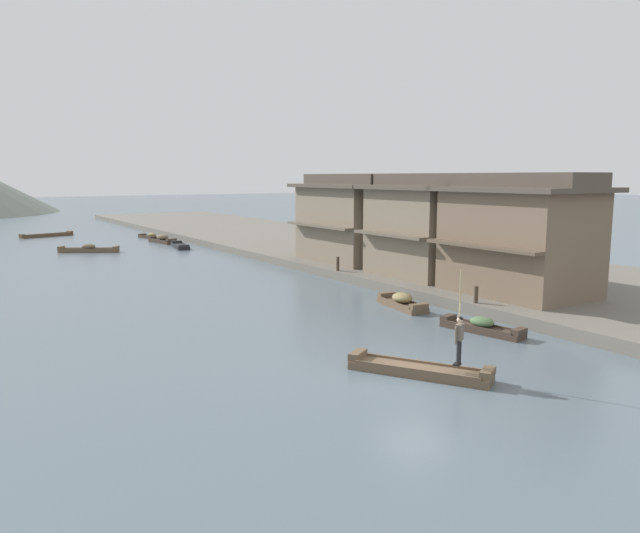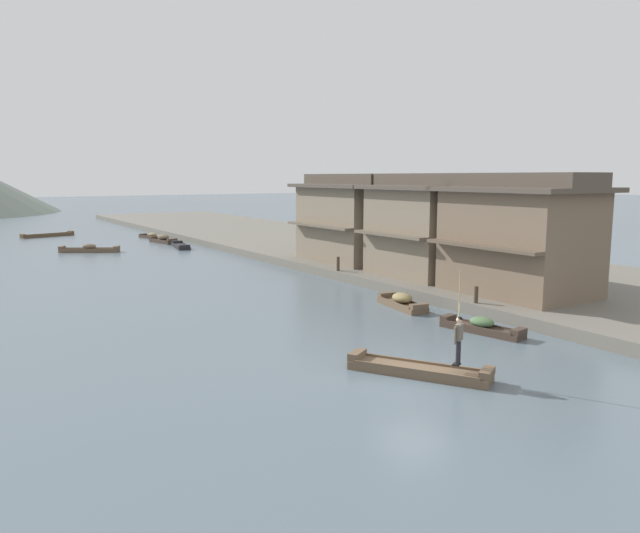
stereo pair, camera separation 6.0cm
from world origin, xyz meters
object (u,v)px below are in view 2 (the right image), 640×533
(boat_foreground_poled, at_px, (419,370))
(boat_midriver_drifting, at_px, (163,240))
(mooring_post_dock_near, at_px, (476,295))
(mooring_post_dock_mid, at_px, (338,264))
(house_waterfront_tall, at_px, (352,219))
(house_waterfront_second, at_px, (428,226))
(boat_moored_far, at_px, (181,246))
(boat_moored_third, at_px, (482,327))
(boat_moored_nearest, at_px, (153,237))
(boat_upstream_distant, at_px, (402,302))
(house_waterfront_nearest, at_px, (519,235))
(boat_midriver_upstream, at_px, (89,249))
(boat_moored_second, at_px, (48,235))
(boatman_person, at_px, (459,334))

(boat_foreground_poled, xyz_separation_m, boat_midriver_drifting, (5.64, 44.32, 0.15))
(mooring_post_dock_near, height_order, mooring_post_dock_mid, mooring_post_dock_mid)
(house_waterfront_tall, bearing_deg, house_waterfront_second, -88.30)
(boat_foreground_poled, xyz_separation_m, mooring_post_dock_near, (8.25, 5.33, 0.80))
(boat_moored_far, bearing_deg, boat_foreground_poled, -98.21)
(house_waterfront_second, relative_size, mooring_post_dock_near, 8.62)
(boat_foreground_poled, distance_m, boat_moored_third, 6.57)
(house_waterfront_second, bearing_deg, boat_moored_third, -121.03)
(house_waterfront_tall, bearing_deg, boat_moored_nearest, 101.54)
(boat_upstream_distant, distance_m, mooring_post_dock_near, 3.68)
(house_waterfront_nearest, xyz_separation_m, house_waterfront_second, (0.23, 7.04, 0.00))
(boat_upstream_distant, relative_size, house_waterfront_nearest, 0.46)
(house_waterfront_tall, bearing_deg, boat_foreground_poled, -119.75)
(boat_midriver_drifting, xyz_separation_m, house_waterfront_nearest, (6.18, -38.42, 3.24))
(boat_moored_third, height_order, boat_upstream_distant, boat_upstream_distant)
(boat_midriver_upstream, relative_size, house_waterfront_tall, 0.58)
(boat_upstream_distant, bearing_deg, house_waterfront_nearest, -23.72)
(house_waterfront_second, bearing_deg, house_waterfront_tall, 91.70)
(boat_upstream_distant, relative_size, mooring_post_dock_near, 4.46)
(mooring_post_dock_mid, bearing_deg, mooring_post_dock_near, -90.00)
(boat_moored_nearest, relative_size, boat_moored_second, 0.82)
(boat_midriver_upstream, bearing_deg, mooring_post_dock_mid, -65.89)
(boat_moored_nearest, distance_m, boat_moored_far, 9.75)
(boatman_person, relative_size, boat_midriver_drifting, 0.77)
(boat_midriver_upstream, bearing_deg, mooring_post_dock_near, -73.43)
(boat_moored_far, bearing_deg, boat_moored_third, -89.58)
(boat_moored_third, bearing_deg, boatman_person, -143.72)
(boat_moored_far, distance_m, boat_midriver_upstream, 7.93)
(boat_midriver_drifting, relative_size, boat_midriver_upstream, 0.82)
(boat_moored_nearest, bearing_deg, boat_upstream_distant, -89.67)
(boat_moored_nearest, bearing_deg, boat_moored_third, -90.08)
(boat_moored_second, height_order, house_waterfront_tall, house_waterfront_tall)
(boat_foreground_poled, bearing_deg, boat_upstream_distant, 53.17)
(boat_moored_far, relative_size, boat_upstream_distant, 1.21)
(boat_moored_nearest, height_order, house_waterfront_nearest, house_waterfront_nearest)
(boat_moored_third, bearing_deg, boat_moored_nearest, 89.92)
(boat_midriver_drifting, height_order, boat_upstream_distant, boat_midriver_drifting)
(house_waterfront_nearest, height_order, mooring_post_dock_mid, house_waterfront_nearest)
(boat_foreground_poled, height_order, mooring_post_dock_near, mooring_post_dock_near)
(boat_moored_second, distance_m, mooring_post_dock_near, 53.24)
(boatman_person, distance_m, boat_upstream_distant, 11.01)
(house_waterfront_nearest, distance_m, mooring_post_dock_near, 4.45)
(boat_moored_nearest, height_order, boat_moored_far, boat_moored_nearest)
(boat_midriver_upstream, bearing_deg, boat_moored_far, -7.55)
(boat_midriver_drifting, height_order, house_waterfront_second, house_waterfront_second)
(boat_moored_far, distance_m, boat_upstream_distant, 31.02)
(boatman_person, distance_m, boat_midriver_drifting, 45.68)
(house_waterfront_tall, bearing_deg, boat_midriver_drifting, 104.66)
(mooring_post_dock_mid, bearing_deg, boat_moored_third, -99.17)
(mooring_post_dock_near, bearing_deg, boat_moored_third, -132.25)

